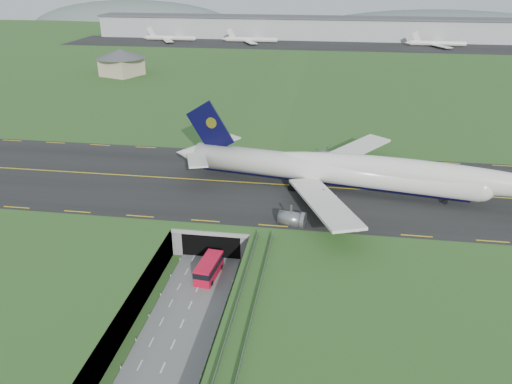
# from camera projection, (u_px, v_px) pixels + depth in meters

# --- Properties ---
(ground) EXTENTS (900.00, 900.00, 0.00)m
(ground) POSITION_uv_depth(u_px,v_px,m) (202.00, 280.00, 93.66)
(ground) COLOR #2B5221
(ground) RESTS_ON ground
(airfield_deck) EXTENTS (800.00, 800.00, 6.00)m
(airfield_deck) POSITION_uv_depth(u_px,v_px,m) (201.00, 266.00, 92.42)
(airfield_deck) COLOR gray
(airfield_deck) RESTS_ON ground
(trench_road) EXTENTS (12.00, 75.00, 0.20)m
(trench_road) POSITION_uv_depth(u_px,v_px,m) (191.00, 304.00, 86.86)
(trench_road) COLOR slate
(trench_road) RESTS_ON ground
(taxiway) EXTENTS (800.00, 44.00, 0.18)m
(taxiway) POSITION_uv_depth(u_px,v_px,m) (234.00, 182.00, 120.88)
(taxiway) COLOR black
(taxiway) RESTS_ON airfield_deck
(tunnel_portal) EXTENTS (17.00, 22.30, 6.00)m
(tunnel_portal) POSITION_uv_depth(u_px,v_px,m) (220.00, 223.00, 107.34)
(tunnel_portal) COLOR gray
(tunnel_portal) RESTS_ON ground
(guideway) EXTENTS (3.00, 53.00, 7.05)m
(guideway) POSITION_uv_depth(u_px,v_px,m) (241.00, 330.00, 72.75)
(guideway) COLOR #A8A8A3
(guideway) RESTS_ON ground
(jumbo_jet) EXTENTS (90.11, 58.17, 19.51)m
(jumbo_jet) POSITION_uv_depth(u_px,v_px,m) (356.00, 172.00, 113.04)
(jumbo_jet) COLOR silver
(jumbo_jet) RESTS_ON ground
(shuttle_tram) EXTENTS (4.10, 8.77, 3.43)m
(shuttle_tram) POSITION_uv_depth(u_px,v_px,m) (209.00, 268.00, 93.90)
(shuttle_tram) COLOR red
(shuttle_tram) RESTS_ON ground
(service_building) EXTENTS (29.52, 29.52, 12.42)m
(service_building) POSITION_uv_depth(u_px,v_px,m) (121.00, 60.00, 236.69)
(service_building) COLOR #C5AF8E
(service_building) RESTS_ON ground
(cargo_terminal) EXTENTS (320.00, 67.00, 15.60)m
(cargo_terminal) POSITION_uv_depth(u_px,v_px,m) (304.00, 28.00, 357.70)
(cargo_terminal) COLOR #B2B2B2
(cargo_terminal) RESTS_ON ground
(distant_hills) EXTENTS (700.00, 91.00, 60.00)m
(distant_hills) POSITION_uv_depth(u_px,v_px,m) (380.00, 33.00, 473.96)
(distant_hills) COLOR #576860
(distant_hills) RESTS_ON ground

